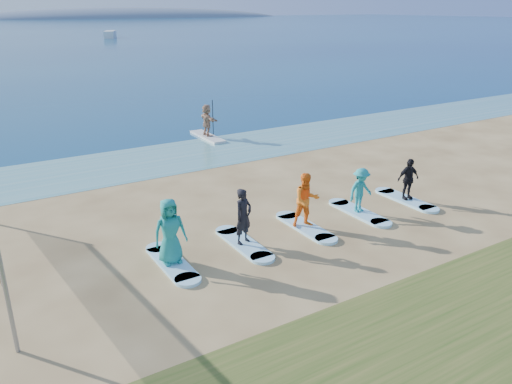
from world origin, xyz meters
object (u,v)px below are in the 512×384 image
boat_offshore_b (110,38)px  surfboard_0 (172,263)px  student_3 (361,190)px  surfboard_4 (406,200)px  surfboard_1 (244,244)px  paddleboard (208,137)px  surfboard_3 (359,212)px  surfboard_2 (305,227)px  paddleboarder (207,120)px  student_1 (243,216)px  student_2 (306,200)px  student_4 (408,179)px  student_0 (170,231)px

boat_offshore_b → surfboard_0: (-28.27, -102.98, 0.04)m
surfboard_0 → student_3: student_3 is taller
surfboard_4 → surfboard_1: bearing=180.0°
paddleboard → surfboard_3: bearing=-90.9°
paddleboard → surfboard_3: (-0.26, -12.11, -0.01)m
surfboard_2 → paddleboard: bearing=78.2°
surfboard_1 → surfboard_0: bearing=180.0°
paddleboarder → student_1: paddleboarder is taller
student_1 → student_2: size_ratio=0.96×
student_1 → paddleboarder: bearing=49.5°
paddleboarder → student_4: paddleboarder is taller
surfboard_1 → surfboard_3: size_ratio=1.00×
paddleboarder → surfboard_3: (-0.26, -12.11, -0.91)m
paddleboarder → student_4: 12.28m
paddleboard → surfboard_4: 12.28m
surfboard_2 → student_2: student_2 is taller
surfboard_0 → student_1: student_1 is taller
surfboard_4 → paddleboard: bearing=99.5°
student_0 → surfboard_4: bearing=2.5°
surfboard_0 → surfboard_2: (4.55, 0.00, 0.00)m
surfboard_0 → student_2: (4.55, 0.00, 0.92)m
student_2 → surfboard_4: bearing=15.6°
surfboard_3 → surfboard_4: (2.27, 0.00, 0.00)m
boat_offshore_b → student_0: bearing=-82.7°
student_2 → surfboard_3: 2.45m
surfboard_0 → surfboard_4: (9.10, 0.00, 0.00)m
surfboard_2 → student_2: 0.92m
surfboard_2 → student_1: bearing=180.0°
student_0 → surfboard_1: (2.27, 0.00, -0.96)m
boat_offshore_b → surfboard_1: bearing=-81.5°
surfboard_0 → surfboard_3: (6.82, 0.00, 0.00)m
student_1 → surfboard_4: (6.82, 0.00, -0.88)m
surfboard_1 → student_2: bearing=0.0°
surfboard_3 → student_4: (2.27, 0.00, 0.80)m
paddleboard → surfboard_4: size_ratio=1.36×
surfboard_4 → surfboard_0: bearing=180.0°
surfboard_0 → student_0: size_ratio=1.20×
student_2 → student_4: bearing=15.6°
paddleboard → surfboard_2: bearing=-101.5°
surfboard_0 → student_0: (0.00, 0.00, 0.96)m
paddleboarder → student_0: (-7.08, -12.11, 0.05)m
surfboard_0 → surfboard_4: size_ratio=1.00×
surfboard_1 → student_1: size_ratio=1.31×
surfboard_4 → paddleboarder: bearing=99.5°
paddleboarder → boat_offshore_b: paddleboarder is taller
paddleboard → surfboard_1: 13.03m
student_3 → surfboard_4: size_ratio=0.70×
surfboard_3 → surfboard_2: bearing=180.0°
student_3 → surfboard_4: (2.27, 0.00, -0.81)m
surfboard_1 → surfboard_2: 2.27m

